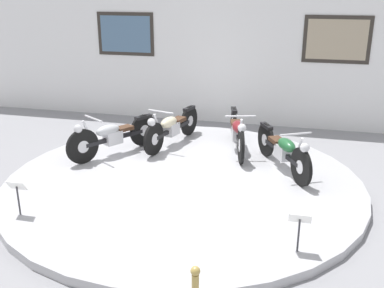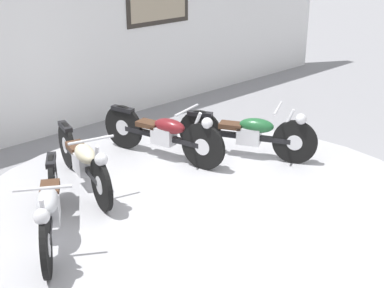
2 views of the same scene
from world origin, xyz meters
The scene contains 9 objects.
ground_plane centered at (0.00, 0.00, 0.00)m, with size 60.00×60.00×0.00m, color gray.
display_platform centered at (0.00, 0.00, 0.06)m, with size 5.77×5.77×0.13m, color #ADADB2.
back_wall centered at (0.00, 3.81, 1.83)m, with size 14.00×0.22×3.66m.
motorcycle_silver centered at (-1.55, 0.75, 0.51)m, with size 1.10×1.70×0.79m.
motorcycle_cream centered at (-0.65, 1.52, 0.50)m, with size 0.64×1.92×0.79m.
motorcycle_maroon centered at (0.65, 1.53, 0.51)m, with size 0.64×1.95×0.80m.
motorcycle_green centered at (1.54, 0.75, 0.50)m, with size 1.00×1.75×0.78m.
info_placard_front_left centered at (-1.86, -1.72, 0.49)m, with size 0.26×0.11×0.51m.
info_placard_front_centre centered at (1.86, -1.72, 0.49)m, with size 0.26×0.11×0.51m.
Camera 1 is at (1.76, -6.48, 3.11)m, focal length 42.00 mm.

